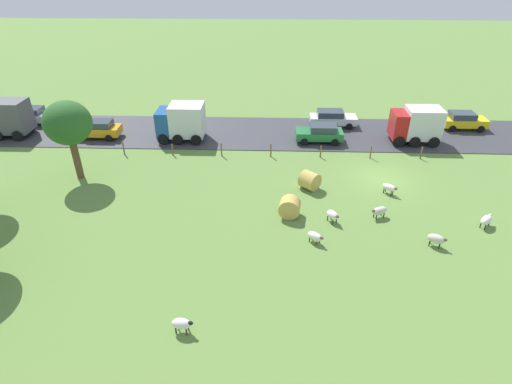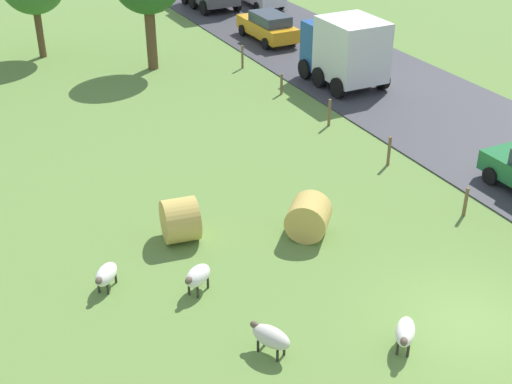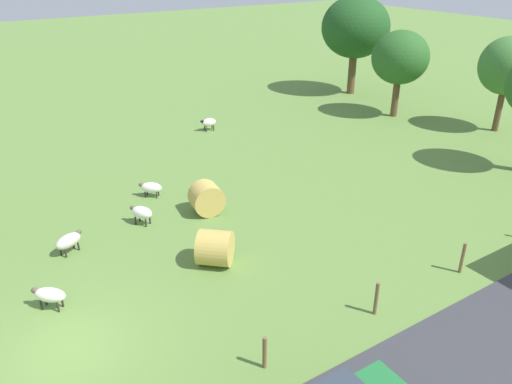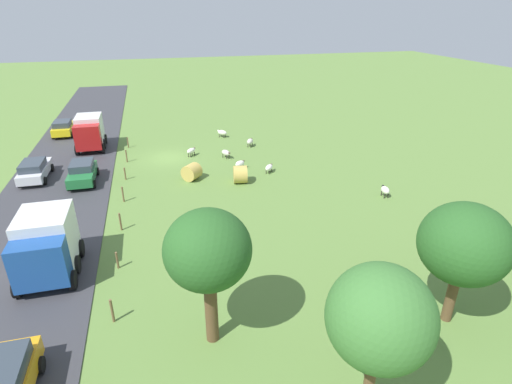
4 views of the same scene
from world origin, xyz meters
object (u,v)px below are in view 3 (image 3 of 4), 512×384
object	(u,v)px
sheep_0	(209,122)
hay_bale_1	(215,248)
hay_bale_0	(207,198)
sheep_1	(142,213)
tree_1	(508,66)
tree_3	(400,58)
sheep_4	(69,241)
sheep_3	(151,188)
sheep_5	(50,295)
tree_0	(356,28)

from	to	relation	value
sheep_0	hay_bale_1	world-z (taller)	hay_bale_1
hay_bale_1	hay_bale_0	bearing A→B (deg)	156.56
sheep_1	tree_1	size ratio (longest dim) A/B	0.18
tree_1	tree_3	world-z (taller)	tree_1
sheep_4	hay_bale_1	size ratio (longest dim) A/B	0.93
tree_1	hay_bale_1	bearing A→B (deg)	-80.76
sheep_0	sheep_3	xyz separation A→B (m)	(6.98, -6.75, -0.08)
tree_1	tree_3	xyz separation A→B (m)	(-5.72, -3.10, -0.10)
sheep_5	tree_0	bearing A→B (deg)	119.45
sheep_0	sheep_4	size ratio (longest dim) A/B	0.87
sheep_3	hay_bale_0	distance (m)	3.17
sheep_4	sheep_0	bearing A→B (deg)	131.26
sheep_0	sheep_1	size ratio (longest dim) A/B	0.98
sheep_0	tree_3	world-z (taller)	tree_3
sheep_0	hay_bale_0	bearing A→B (deg)	-28.42
hay_bale_0	sheep_5	bearing A→B (deg)	-66.93
hay_bale_1	sheep_3	bearing A→B (deg)	178.59
sheep_3	hay_bale_0	bearing A→B (deg)	27.09
sheep_4	tree_3	world-z (taller)	tree_3
sheep_4	sheep_5	size ratio (longest dim) A/B	1.11
sheep_3	sheep_1	bearing A→B (deg)	-30.60
hay_bale_1	tree_0	bearing A→B (deg)	126.76
tree_0	tree_3	bearing A→B (deg)	-15.21
hay_bale_0	hay_bale_1	xyz separation A→B (m)	(3.69, -1.60, -0.04)
sheep_0	sheep_4	distance (m)	14.93
sheep_4	hay_bale_1	distance (m)	5.65
sheep_4	sheep_1	bearing A→B (deg)	101.24
tree_0	tree_3	distance (m)	6.55
hay_bale_1	tree_3	world-z (taller)	tree_3
sheep_4	hay_bale_1	world-z (taller)	hay_bale_1
sheep_0	sheep_3	world-z (taller)	sheep_0
sheep_3	tree_3	xyz separation A→B (m)	(-2.82, 18.98, 3.51)
sheep_3	sheep_5	bearing A→B (deg)	-44.65
sheep_3	sheep_4	distance (m)	5.31
hay_bale_1	tree_3	xyz separation A→B (m)	(-9.34, 19.14, 3.31)
sheep_4	sheep_5	distance (m)	3.36
tree_0	tree_3	size ratio (longest dim) A/B	1.29
hay_bale_0	tree_1	distance (m)	20.91
sheep_3	sheep_0	bearing A→B (deg)	135.99
sheep_0	sheep_5	bearing A→B (deg)	-44.31
sheep_0	tree_0	size ratio (longest dim) A/B	0.14
sheep_4	sheep_3	bearing A→B (deg)	122.62
sheep_0	tree_1	bearing A→B (deg)	57.21
tree_3	sheep_5	bearing A→B (deg)	-70.59
sheep_1	tree_3	world-z (taller)	tree_3
sheep_3	tree_3	bearing A→B (deg)	98.46
sheep_1	sheep_3	distance (m)	2.60
sheep_3	tree_3	distance (m)	19.51
tree_0	tree_1	xyz separation A→B (m)	(11.95, 1.40, -0.98)
sheep_5	tree_0	distance (m)	30.80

